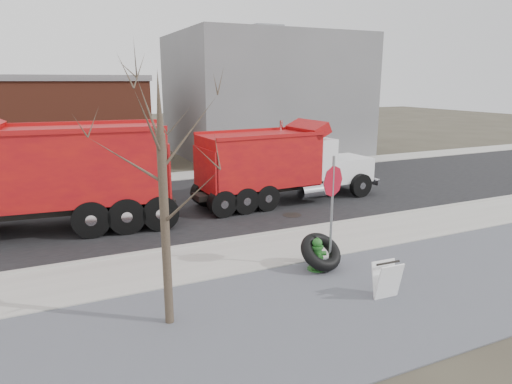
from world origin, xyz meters
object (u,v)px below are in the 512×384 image
stop_sign (332,194)px  dump_truck_red_a (281,162)px  sandwich_board (387,280)px  fire_hydrant (317,256)px  truck_tire (321,252)px  dump_truck_red_b (40,174)px

stop_sign → dump_truck_red_a: (2.08, 6.82, -0.41)m
sandwich_board → dump_truck_red_a: dump_truck_red_a is taller
dump_truck_red_a → fire_hydrant: bearing=-113.1°
truck_tire → sandwich_board: (0.47, -2.08, -0.04)m
sandwich_board → dump_truck_red_a: 9.13m
fire_hydrant → stop_sign: bearing=3.0°
truck_tire → stop_sign: (0.26, -0.05, 1.58)m
fire_hydrant → sandwich_board: fire_hydrant is taller
truck_tire → fire_hydrant: bearing=-178.5°
dump_truck_red_b → fire_hydrant: bearing=140.4°
fire_hydrant → truck_tire: 0.15m
dump_truck_red_b → stop_sign: bearing=141.8°
truck_tire → sandwich_board: bearing=-77.2°
truck_tire → dump_truck_red_b: 9.52m
fire_hydrant → truck_tire: truck_tire is taller
fire_hydrant → sandwich_board: 2.16m
stop_sign → sandwich_board: size_ratio=3.49×
stop_sign → dump_truck_red_b: bearing=136.9°
sandwich_board → stop_sign: bearing=98.6°
dump_truck_red_b → dump_truck_red_a: bearing=-173.4°
truck_tire → dump_truck_red_a: 7.26m
fire_hydrant → sandwich_board: bearing=-64.2°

